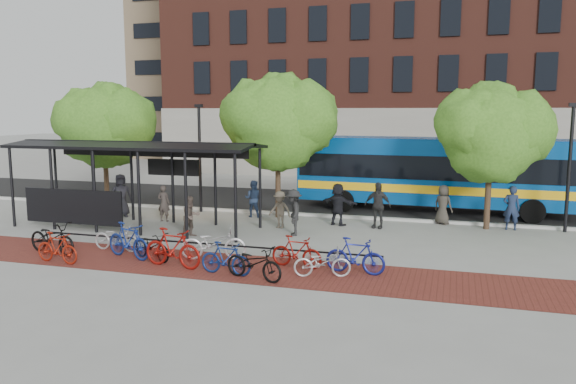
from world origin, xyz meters
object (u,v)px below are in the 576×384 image
(lamp_post_left, at_px, (200,155))
(lamp_post_right, at_px, (570,164))
(bike_6, at_px, (214,243))
(pedestrian_5, at_px, (338,204))
(bike_0, at_px, (52,238))
(bike_5, at_px, (173,248))
(bike_9, at_px, (297,252))
(tree_a, at_px, (106,123))
(bike_1, at_px, (57,248))
(bike_2, at_px, (117,238))
(pedestrian_4, at_px, (378,205))
(pedestrian_0, at_px, (121,195))
(bike_10, at_px, (322,262))
(bike_11, at_px, (355,256))
(pedestrian_9, at_px, (293,212))
(bike_7, at_px, (226,259))
(bike_3, at_px, (128,241))
(pedestrian_7, at_px, (511,208))
(tree_b, at_px, (280,119))
(pedestrian_2, at_px, (253,199))
(bus_shelter, at_px, (131,155))
(bus, at_px, (437,170))
(pedestrian_1, at_px, (164,203))
(pedestrian_6, at_px, (443,205))
(bike_4, at_px, (152,246))
(bike_8, at_px, (254,263))
(pedestrian_8, at_px, (191,216))
(tree_c, at_px, (493,130))

(lamp_post_left, bearing_deg, lamp_post_right, 0.00)
(bike_6, relative_size, pedestrian_5, 1.19)
(bike_0, xyz_separation_m, bike_5, (4.73, -0.35, 0.06))
(bike_9, relative_size, pedestrian_5, 0.93)
(tree_a, relative_size, bike_9, 3.70)
(lamp_post_right, relative_size, bike_1, 3.07)
(bike_2, distance_m, bike_6, 3.70)
(tree_a, distance_m, pedestrian_4, 14.01)
(bike_9, distance_m, pedestrian_0, 11.59)
(bike_6, xyz_separation_m, pedestrian_0, (-7.15, 5.71, 0.42))
(bike_10, relative_size, bike_11, 0.92)
(pedestrian_4, height_order, pedestrian_9, pedestrian_4)
(tree_a, xyz_separation_m, bike_7, (10.18, -9.16, -3.74))
(lamp_post_left, height_order, bike_3, lamp_post_left)
(pedestrian_5, bearing_deg, pedestrian_7, -152.42)
(tree_a, xyz_separation_m, lamp_post_left, (4.91, 0.25, -1.49))
(tree_b, relative_size, pedestrian_2, 3.83)
(tree_a, bearing_deg, bike_9, -33.12)
(lamp_post_left, distance_m, lamp_post_right, 16.00)
(bike_3, bearing_deg, pedestrian_5, -17.86)
(bus_shelter, xyz_separation_m, bike_1, (0.75, -5.69, -2.50))
(bike_5, distance_m, pedestrian_7, 13.85)
(tree_b, relative_size, lamp_post_left, 1.26)
(bike_7, distance_m, bike_11, 3.85)
(bike_10, bearing_deg, lamp_post_left, 26.59)
(tree_b, bearing_deg, bike_5, -94.55)
(lamp_post_left, relative_size, bike_3, 2.58)
(bike_2, bearing_deg, lamp_post_left, 7.35)
(bus, relative_size, pedestrian_1, 8.24)
(pedestrian_6, bearing_deg, bike_4, 74.07)
(bus_shelter, height_order, bike_11, bus_shelter)
(bike_6, distance_m, bike_11, 4.72)
(bike_1, relative_size, pedestrian_1, 1.04)
(bike_10, relative_size, pedestrian_4, 0.88)
(pedestrian_9, bearing_deg, bike_11, 17.53)
(bike_8, bearing_deg, bus_shelter, 69.03)
(bike_1, xyz_separation_m, bike_3, (1.85, 1.17, 0.09))
(bike_10, xyz_separation_m, pedestrian_4, (0.61, 7.40, 0.52))
(bike_1, relative_size, bike_9, 1.00)
(pedestrian_8, bearing_deg, bike_5, -128.37)
(bike_6, bearing_deg, lamp_post_right, -75.29)
(bike_9, relative_size, pedestrian_4, 0.87)
(bike_5, xyz_separation_m, bike_9, (3.68, 1.09, -0.12))
(tree_c, relative_size, bus, 0.45)
(pedestrian_5, bearing_deg, pedestrian_0, 23.85)
(bike_2, bearing_deg, bike_0, 121.04)
(lamp_post_right, distance_m, bike_4, 16.30)
(bike_9, bearing_deg, pedestrian_2, 36.53)
(bike_4, bearing_deg, pedestrian_6, -21.82)
(lamp_post_left, bearing_deg, bike_1, -92.25)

